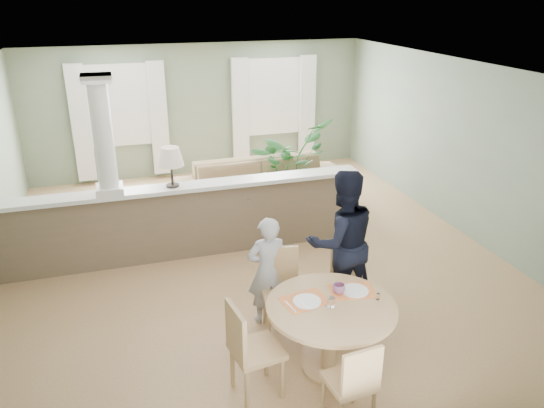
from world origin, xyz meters
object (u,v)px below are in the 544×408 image
object	(u,v)px
chair_far_man	(345,282)
chair_side	(249,347)
houseplant	(290,164)
man_person	(341,242)
sofa	(264,188)
chair_near	(354,381)
child_person	(267,271)
dining_table	(331,318)
chair_far_boy	(282,286)

from	to	relation	value
chair_far_man	chair_side	xyz separation A→B (m)	(-1.41, -0.92, 0.06)
houseplant	man_person	xyz separation A→B (m)	(-0.50, -3.35, 0.11)
sofa	man_person	distance (m)	3.29
houseplant	chair_near	size ratio (longest dim) A/B	1.77
chair_side	man_person	bearing A→B (deg)	-59.98
child_person	chair_side	bearing A→B (deg)	65.03
sofa	houseplant	size ratio (longest dim) A/B	1.90
child_person	chair_far_man	bearing A→B (deg)	165.11
sofa	chair_near	xyz separation A→B (m)	(-0.67, -5.07, 0.05)
houseplant	chair_near	world-z (taller)	houseplant
sofa	dining_table	xyz separation A→B (m)	(-0.57, -4.30, 0.19)
houseplant	man_person	distance (m)	3.39
dining_table	man_person	world-z (taller)	man_person
chair_far_boy	chair_near	world-z (taller)	chair_far_boy
houseplant	child_person	distance (m)	3.64
dining_table	child_person	bearing A→B (deg)	108.73
chair_near	chair_side	bearing A→B (deg)	-45.59
houseplant	chair_far_man	world-z (taller)	houseplant
dining_table	chair_far_boy	world-z (taller)	chair_far_boy
chair_far_man	man_person	bearing A→B (deg)	111.45
chair_far_man	child_person	xyz separation A→B (m)	(-0.88, 0.23, 0.17)
sofa	child_person	bearing A→B (deg)	-107.00
houseplant	chair_side	size ratio (longest dim) A/B	1.57
houseplant	man_person	world-z (taller)	man_person
chair_far_man	chair_near	xyz separation A→B (m)	(-0.63, -1.58, -0.00)
chair_near	child_person	world-z (taller)	child_person
chair_near	man_person	size ratio (longest dim) A/B	0.50
chair_side	child_person	world-z (taller)	child_person
sofa	chair_far_man	distance (m)	3.49
chair_far_man	man_person	xyz separation A→B (m)	(0.03, 0.23, 0.41)
chair_far_man	dining_table	bearing A→B (deg)	-93.36
chair_near	man_person	world-z (taller)	man_person
child_person	houseplant	bearing A→B (deg)	-113.17
sofa	chair_side	size ratio (longest dim) A/B	2.99
chair_far_boy	sofa	bearing A→B (deg)	85.77
houseplant	dining_table	xyz separation A→B (m)	(-1.06, -4.39, -0.17)
sofa	child_person	xyz separation A→B (m)	(-0.92, -3.26, 0.23)
chair_far_boy	chair_far_man	size ratio (longest dim) A/B	1.09
chair_far_boy	child_person	distance (m)	0.24
dining_table	chair_near	bearing A→B (deg)	-97.48
dining_table	man_person	bearing A→B (deg)	61.41
sofa	chair_far_man	world-z (taller)	chair_far_man
chair_far_man	child_person	world-z (taller)	child_person
child_person	man_person	xyz separation A→B (m)	(0.92, -0.00, 0.23)
sofa	chair_far_boy	bearing A→B (deg)	-104.42
chair_side	child_person	bearing A→B (deg)	-33.13
dining_table	chair_near	distance (m)	0.78
sofa	houseplant	world-z (taller)	houseplant
sofa	chair_side	world-z (taller)	chair_side
houseplant	chair_near	bearing A→B (deg)	-102.72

